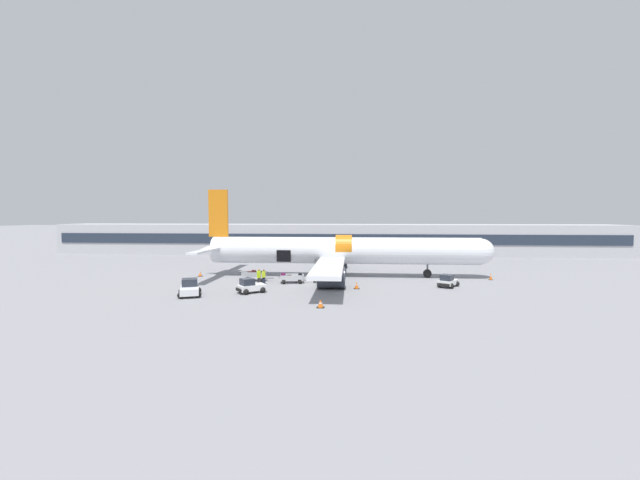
# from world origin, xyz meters

# --- Properties ---
(ground_plane) EXTENTS (500.00, 500.00, 0.00)m
(ground_plane) POSITION_xyz_m (0.00, 0.00, 0.00)
(ground_plane) COLOR gray
(terminal_strip) EXTENTS (106.35, 9.14, 5.75)m
(terminal_strip) POSITION_xyz_m (0.00, 33.34, 2.88)
(terminal_strip) COLOR #B2B2B7
(terminal_strip) RESTS_ON ground_plane
(airplane) EXTENTS (35.86, 32.14, 10.67)m
(airplane) POSITION_xyz_m (2.36, 5.19, 3.05)
(airplane) COLOR white
(airplane) RESTS_ON ground_plane
(baggage_tug_lead) EXTENTS (2.90, 2.67, 1.44)m
(baggage_tug_lead) POSITION_xyz_m (-5.88, -5.70, 0.61)
(baggage_tug_lead) COLOR white
(baggage_tug_lead) RESTS_ON ground_plane
(baggage_tug_mid) EXTENTS (2.51, 2.83, 1.34)m
(baggage_tug_mid) POSITION_xyz_m (13.90, -0.99, 0.57)
(baggage_tug_mid) COLOR white
(baggage_tug_mid) RESTS_ON ground_plane
(baggage_tug_rear) EXTENTS (2.77, 3.55, 1.52)m
(baggage_tug_rear) POSITION_xyz_m (-11.21, -7.40, 0.67)
(baggage_tug_rear) COLOR silver
(baggage_tug_rear) RESTS_ON ground_plane
(baggage_cart_loading) EXTENTS (3.56, 2.23, 1.09)m
(baggage_cart_loading) POSITION_xyz_m (-2.75, 0.17, 0.51)
(baggage_cart_loading) COLOR #B7BABF
(baggage_cart_loading) RESTS_ON ground_plane
(baggage_cart_queued) EXTENTS (3.60, 1.73, 1.22)m
(baggage_cart_queued) POSITION_xyz_m (-7.11, 1.08, 0.60)
(baggage_cart_queued) COLOR #999BA0
(baggage_cart_queued) RESTS_ON ground_plane
(ground_crew_loader_a) EXTENTS (0.47, 0.58, 1.67)m
(ground_crew_loader_a) POSITION_xyz_m (-5.61, -1.12, 0.88)
(ground_crew_loader_a) COLOR #1E2338
(ground_crew_loader_a) RESTS_ON ground_plane
(ground_crew_loader_b) EXTENTS (0.46, 0.63, 1.80)m
(ground_crew_loader_b) POSITION_xyz_m (1.04, -0.16, 0.95)
(ground_crew_loader_b) COLOR black
(ground_crew_loader_b) RESTS_ON ground_plane
(ground_crew_driver) EXTENTS (0.48, 0.50, 1.54)m
(ground_crew_driver) POSITION_xyz_m (0.27, 2.27, 0.81)
(ground_crew_driver) COLOR black
(ground_crew_driver) RESTS_ON ground_plane
(ground_crew_supervisor) EXTENTS (0.43, 0.58, 1.65)m
(ground_crew_supervisor) POSITION_xyz_m (-0.23, 0.34, 0.87)
(ground_crew_supervisor) COLOR #2D2D33
(ground_crew_supervisor) RESTS_ON ground_plane
(ground_crew_helper) EXTENTS (0.51, 0.64, 1.84)m
(ground_crew_helper) POSITION_xyz_m (-5.94, -1.97, 0.97)
(ground_crew_helper) COLOR #2D2D33
(ground_crew_helper) RESTS_ON ground_plane
(safety_cone_nose) EXTENTS (0.45, 0.45, 0.79)m
(safety_cone_nose) POSITION_xyz_m (20.00, 4.12, 0.37)
(safety_cone_nose) COLOR black
(safety_cone_nose) RESTS_ON ground_plane
(safety_cone_engine_left) EXTENTS (0.64, 0.64, 0.66)m
(safety_cone_engine_left) POSITION_xyz_m (1.37, -11.20, 0.31)
(safety_cone_engine_left) COLOR black
(safety_cone_engine_left) RESTS_ON ground_plane
(safety_cone_wingtip) EXTENTS (0.60, 0.60, 0.70)m
(safety_cone_wingtip) POSITION_xyz_m (4.38, -2.71, 0.33)
(safety_cone_wingtip) COLOR black
(safety_cone_wingtip) RESTS_ON ground_plane
(safety_cone_tail) EXTENTS (0.58, 0.58, 0.66)m
(safety_cone_tail) POSITION_xyz_m (-14.70, 3.89, 0.31)
(safety_cone_tail) COLOR black
(safety_cone_tail) RESTS_ON ground_plane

